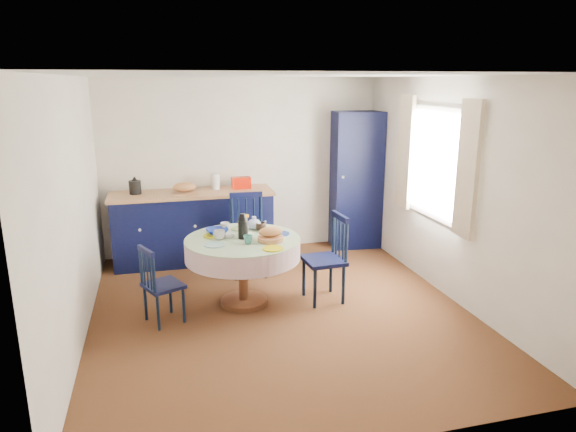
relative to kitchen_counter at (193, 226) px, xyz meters
name	(u,v)px	position (x,y,z in m)	size (l,w,h in m)	color
floor	(280,311)	(0.77, -1.90, -0.50)	(4.50, 4.50, 0.00)	black
ceiling	(279,75)	(0.77, -1.90, 2.00)	(4.50, 4.50, 0.00)	white
wall_back	(243,166)	(0.77, 0.35, 0.75)	(4.00, 0.02, 2.50)	white
wall_left	(74,212)	(-1.23, -1.90, 0.75)	(0.02, 4.50, 2.50)	white
wall_right	(451,190)	(2.77, -1.90, 0.75)	(0.02, 4.50, 2.50)	white
window	(435,162)	(2.72, -1.60, 1.02)	(0.10, 1.74, 1.45)	white
kitchen_counter	(193,226)	(0.00, 0.00, 0.00)	(2.20, 0.68, 1.22)	black
pantry_cabinet	(356,180)	(2.43, 0.10, 0.51)	(0.75, 0.57, 2.02)	black
dining_table	(243,249)	(0.43, -1.60, 0.14)	(1.27, 1.27, 1.05)	brown
chair_left	(160,284)	(-0.49, -1.85, -0.08)	(0.48, 0.49, 0.84)	black
chair_far	(248,234)	(0.65, -0.67, 0.03)	(0.50, 0.47, 1.05)	black
chair_right	(327,258)	(1.36, -1.73, 0.01)	(0.45, 0.47, 1.00)	black
mug_a	(219,235)	(0.17, -1.57, 0.32)	(0.13, 0.13, 0.10)	silver
mug_b	(248,239)	(0.45, -1.81, 0.31)	(0.10, 0.10, 0.10)	#387F76
mug_c	(261,227)	(0.68, -1.36, 0.32)	(0.12, 0.12, 0.10)	black
mug_d	(225,227)	(0.28, -1.25, 0.32)	(0.10, 0.10, 0.10)	silver
cobalt_bowl	(217,231)	(0.17, -1.36, 0.30)	(0.25, 0.25, 0.06)	navy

